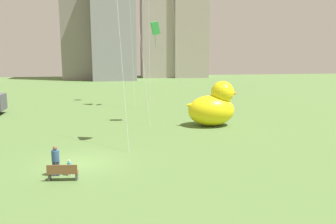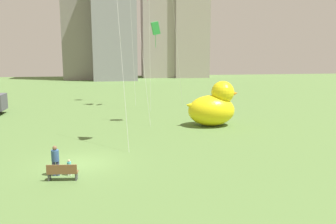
% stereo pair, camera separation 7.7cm
% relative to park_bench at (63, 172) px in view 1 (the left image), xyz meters
% --- Properties ---
extents(ground_plane, '(140.00, 140.00, 0.00)m').
position_rel_park_bench_xyz_m(ground_plane, '(0.63, 2.71, -0.47)').
color(ground_plane, '#53733A').
extents(park_bench, '(1.61, 0.59, 0.90)m').
position_rel_park_bench_xyz_m(park_bench, '(0.00, 0.00, 0.00)').
color(park_bench, brown).
rests_on(park_bench, ground).
extents(person_adult, '(0.41, 0.41, 1.68)m').
position_rel_park_bench_xyz_m(person_adult, '(-0.46, 0.82, 0.45)').
color(person_adult, '#38476B').
rests_on(person_adult, ground).
extents(person_child, '(0.22, 0.22, 0.89)m').
position_rel_park_bench_xyz_m(person_child, '(0.25, 0.74, 0.02)').
color(person_child, silver).
rests_on(person_child, ground).
extents(giant_inflatable_duck, '(4.85, 3.11, 4.02)m').
position_rel_park_bench_xyz_m(giant_inflatable_duck, '(11.44, 12.04, 1.24)').
color(giant_inflatable_duck, yellow).
rests_on(giant_inflatable_duck, ground).
extents(city_skyline, '(62.82, 18.71, 39.89)m').
position_rel_park_bench_xyz_m(city_skyline, '(-0.21, 64.21, 16.05)').
color(city_skyline, '#9E938C').
rests_on(city_skyline, ground).
extents(kite_green, '(1.82, 2.07, 9.28)m').
position_rel_park_bench_xyz_m(kite_green, '(6.48, 14.02, 8.14)').
color(kite_green, silver).
rests_on(kite_green, ground).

